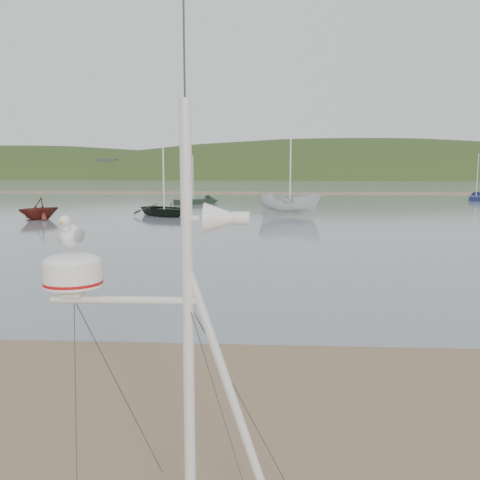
# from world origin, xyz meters

# --- Properties ---
(ground) EXTENTS (560.00, 560.00, 0.00)m
(ground) POSITION_xyz_m (0.00, 0.00, 0.00)
(ground) COLOR #7C6047
(ground) RESTS_ON ground
(water) EXTENTS (560.00, 256.00, 0.04)m
(water) POSITION_xyz_m (0.00, 132.00, 0.02)
(water) COLOR slate
(water) RESTS_ON ground
(sandbar) EXTENTS (560.00, 7.00, 0.07)m
(sandbar) POSITION_xyz_m (0.00, 70.00, 0.07)
(sandbar) COLOR #7C6047
(sandbar) RESTS_ON water
(hill_ridge) EXTENTS (620.00, 180.00, 80.00)m
(hill_ridge) POSITION_xyz_m (18.52, 235.00, -19.70)
(hill_ridge) COLOR #253917
(hill_ridge) RESTS_ON ground
(far_cottages) EXTENTS (294.40, 6.30, 8.00)m
(far_cottages) POSITION_xyz_m (3.00, 196.00, 4.00)
(far_cottages) COLOR silver
(far_cottages) RESTS_ON ground
(mast_rig) EXTENTS (2.09, 2.23, 4.71)m
(mast_rig) POSITION_xyz_m (1.54, -1.31, 1.14)
(mast_rig) COLOR silver
(mast_rig) RESTS_ON ground
(boat_dark) EXTENTS (3.05, 2.99, 4.64)m
(boat_dark) POSITION_xyz_m (-5.30, 31.19, 2.36)
(boat_dark) COLOR black
(boat_dark) RESTS_ON water
(boat_red) EXTENTS (2.86, 2.65, 2.84)m
(boat_red) POSITION_xyz_m (-13.20, 28.05, 1.46)
(boat_red) COLOR #571B14
(boat_red) RESTS_ON water
(boat_white) EXTENTS (2.02, 1.98, 4.58)m
(boat_white) POSITION_xyz_m (3.84, 31.55, 2.33)
(boat_white) COLOR silver
(boat_white) RESTS_ON water
(sailboat_dark_mid) EXTENTS (4.53, 4.39, 5.11)m
(sailboat_dark_mid) POSITION_xyz_m (-4.28, 45.12, 0.30)
(sailboat_dark_mid) COLOR black
(sailboat_dark_mid) RESTS_ON ground
(sailboat_blue_far) EXTENTS (3.35, 5.58, 5.51)m
(sailboat_blue_far) POSITION_xyz_m (25.82, 53.60, 0.30)
(sailboat_blue_far) COLOR #12193F
(sailboat_blue_far) RESTS_ON ground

